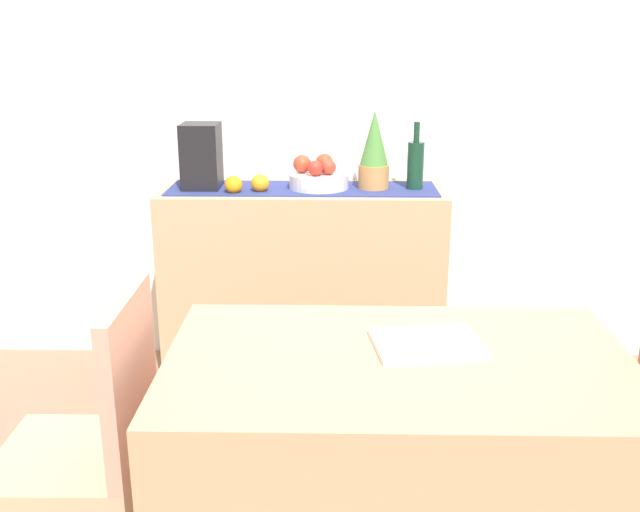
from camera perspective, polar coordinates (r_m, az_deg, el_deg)
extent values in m
cube|color=#80644E|center=(2.66, -0.70, -18.38)|extent=(6.40, 6.40, 0.02)
cube|color=silver|center=(3.34, -0.11, 14.06)|extent=(6.40, 0.06, 2.70)
cube|color=tan|center=(3.27, -1.34, -2.29)|extent=(1.24, 0.42, 0.89)
cube|color=navy|center=(3.15, -1.39, 5.39)|extent=(1.17, 0.32, 0.01)
cylinder|color=silver|center=(3.14, -0.09, 5.99)|extent=(0.26, 0.26, 0.06)
sphere|color=#BA3523|center=(3.11, 0.68, 7.08)|extent=(0.07, 0.07, 0.07)
sphere|color=red|center=(3.08, -0.38, 6.98)|extent=(0.07, 0.07, 0.07)
sphere|color=#AF381E|center=(3.19, 0.35, 7.45)|extent=(0.08, 0.08, 0.08)
sphere|color=#BA3A22|center=(3.15, -1.43, 7.33)|extent=(0.08, 0.08, 0.08)
cylinder|color=#133926|center=(3.14, 7.59, 7.10)|extent=(0.07, 0.07, 0.21)
cylinder|color=#133926|center=(3.12, 7.70, 9.75)|extent=(0.03, 0.03, 0.09)
cube|color=black|center=(3.17, -9.41, 7.81)|extent=(0.16, 0.18, 0.28)
cylinder|color=#B27C43|center=(3.14, 4.28, 6.27)|extent=(0.13, 0.13, 0.11)
cone|color=#437C35|center=(3.11, 4.35, 9.37)|extent=(0.12, 0.12, 0.23)
sphere|color=orange|center=(3.09, -4.78, 5.78)|extent=(0.08, 0.08, 0.08)
sphere|color=orange|center=(3.07, -6.89, 5.64)|extent=(0.08, 0.08, 0.08)
cube|color=tan|center=(2.06, 5.96, -17.39)|extent=(1.21, 0.74, 0.74)
cube|color=white|center=(1.94, 8.50, -6.93)|extent=(0.31, 0.25, 0.02)
cube|color=tan|center=(1.97, -14.89, -9.33)|extent=(0.04, 0.40, 0.45)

